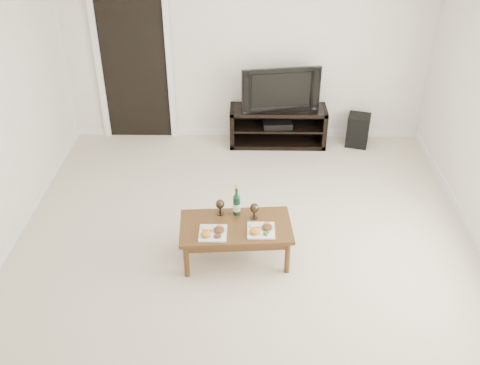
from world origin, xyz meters
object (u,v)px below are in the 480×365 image
(subwoofer, at_px, (358,130))
(coffee_table, at_px, (236,242))
(television, at_px, (279,87))
(media_console, at_px, (278,126))

(subwoofer, height_order, coffee_table, subwoofer)
(television, xyz_separation_m, subwoofer, (1.14, -0.01, -0.63))
(media_console, height_order, subwoofer, media_console)
(coffee_table, bearing_deg, subwoofer, 56.49)
(television, xyz_separation_m, coffee_table, (-0.54, -2.54, -0.65))
(subwoofer, xyz_separation_m, coffee_table, (-1.68, -2.53, -0.02))
(media_console, xyz_separation_m, coffee_table, (-0.54, -2.54, -0.07))
(subwoofer, bearing_deg, coffee_table, -108.31)
(subwoofer, distance_m, coffee_table, 3.04)
(coffee_table, bearing_deg, television, 78.04)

